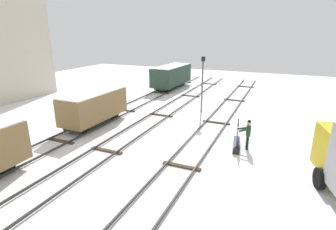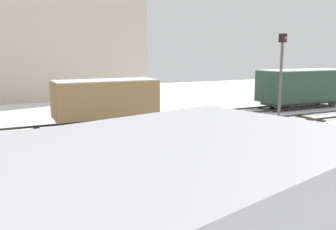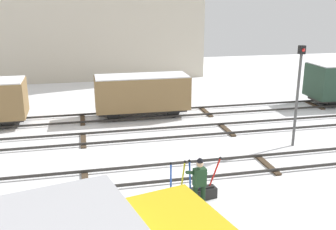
{
  "view_description": "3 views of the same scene",
  "coord_description": "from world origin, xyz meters",
  "px_view_note": "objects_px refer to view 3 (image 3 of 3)",
  "views": [
    {
      "loc": [
        -14.32,
        -4.0,
        6.3
      ],
      "look_at": [
        0.06,
        2.29,
        1.32
      ],
      "focal_mm": 28.28,
      "sensor_mm": 36.0,
      "label": 1
    },
    {
      "loc": [
        -5.53,
        -9.74,
        3.67
      ],
      "look_at": [
        0.5,
        2.22,
        1.35
      ],
      "focal_mm": 38.47,
      "sensor_mm": 36.0,
      "label": 2
    },
    {
      "loc": [
        -3.38,
        -12.91,
        6.23
      ],
      "look_at": [
        0.11,
        2.68,
        1.53
      ],
      "focal_mm": 41.43,
      "sensor_mm": 36.0,
      "label": 3
    }
  ],
  "objects_px": {
    "rail_worker": "(199,181)",
    "signal_post": "(298,87)",
    "freight_car_near_switch": "(142,93)",
    "switch_lever_frame": "(190,194)"
  },
  "relations": [
    {
      "from": "rail_worker",
      "to": "signal_post",
      "type": "bearing_deg",
      "value": 28.92
    },
    {
      "from": "freight_car_near_switch",
      "to": "rail_worker",
      "type": "bearing_deg",
      "value": -88.71
    },
    {
      "from": "signal_post",
      "to": "freight_car_near_switch",
      "type": "height_order",
      "value": "signal_post"
    },
    {
      "from": "switch_lever_frame",
      "to": "freight_car_near_switch",
      "type": "height_order",
      "value": "freight_car_near_switch"
    },
    {
      "from": "rail_worker",
      "to": "signal_post",
      "type": "xyz_separation_m",
      "value": [
        5.75,
        4.36,
        1.73
      ]
    },
    {
      "from": "switch_lever_frame",
      "to": "freight_car_near_switch",
      "type": "relative_size",
      "value": 0.39
    },
    {
      "from": "switch_lever_frame",
      "to": "signal_post",
      "type": "height_order",
      "value": "signal_post"
    },
    {
      "from": "signal_post",
      "to": "rail_worker",
      "type": "bearing_deg",
      "value": -142.82
    },
    {
      "from": "switch_lever_frame",
      "to": "freight_car_near_switch",
      "type": "xyz_separation_m",
      "value": [
        -0.02,
        9.79,
        1.1
      ]
    },
    {
      "from": "freight_car_near_switch",
      "to": "switch_lever_frame",
      "type": "bearing_deg",
      "value": -89.36
    }
  ]
}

